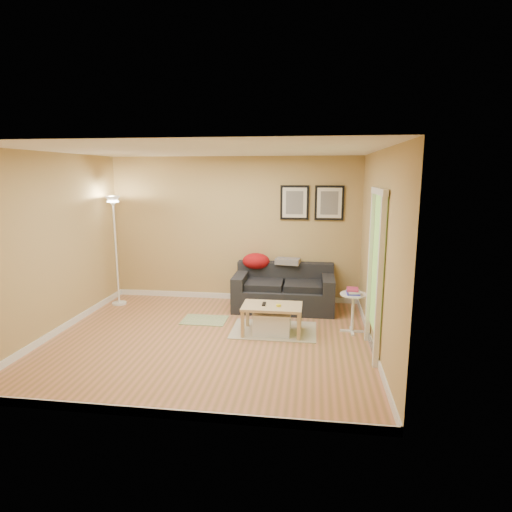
% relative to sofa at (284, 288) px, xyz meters
% --- Properties ---
extents(floor, '(4.50, 4.50, 0.00)m').
position_rel_sofa_xyz_m(floor, '(-0.94, -1.53, -0.38)').
color(floor, '#BE7751').
rests_on(floor, ground).
extents(ceiling, '(4.50, 4.50, 0.00)m').
position_rel_sofa_xyz_m(ceiling, '(-0.94, -1.53, 2.23)').
color(ceiling, white).
rests_on(ceiling, wall_back).
extents(wall_back, '(4.50, 0.00, 4.50)m').
position_rel_sofa_xyz_m(wall_back, '(-0.94, 0.47, 0.92)').
color(wall_back, tan).
rests_on(wall_back, ground).
extents(wall_front, '(4.50, 0.00, 4.50)m').
position_rel_sofa_xyz_m(wall_front, '(-0.94, -3.53, 0.92)').
color(wall_front, tan).
rests_on(wall_front, ground).
extents(wall_left, '(0.00, 4.00, 4.00)m').
position_rel_sofa_xyz_m(wall_left, '(-3.19, -1.53, 0.92)').
color(wall_left, tan).
rests_on(wall_left, ground).
extents(wall_right, '(0.00, 4.00, 4.00)m').
position_rel_sofa_xyz_m(wall_right, '(1.31, -1.53, 0.92)').
color(wall_right, tan).
rests_on(wall_right, ground).
extents(baseboard_back, '(4.50, 0.02, 0.10)m').
position_rel_sofa_xyz_m(baseboard_back, '(-0.94, 0.46, -0.33)').
color(baseboard_back, white).
rests_on(baseboard_back, ground).
extents(baseboard_front, '(4.50, 0.02, 0.10)m').
position_rel_sofa_xyz_m(baseboard_front, '(-0.94, -3.52, -0.33)').
color(baseboard_front, white).
rests_on(baseboard_front, ground).
extents(baseboard_left, '(0.02, 4.00, 0.10)m').
position_rel_sofa_xyz_m(baseboard_left, '(-3.18, -1.53, -0.33)').
color(baseboard_left, white).
rests_on(baseboard_left, ground).
extents(baseboard_right, '(0.02, 4.00, 0.10)m').
position_rel_sofa_xyz_m(baseboard_right, '(1.30, -1.53, -0.33)').
color(baseboard_right, white).
rests_on(baseboard_right, ground).
extents(sofa, '(1.70, 0.90, 0.75)m').
position_rel_sofa_xyz_m(sofa, '(0.00, 0.00, 0.00)').
color(sofa, black).
rests_on(sofa, ground).
extents(red_throw, '(0.48, 0.36, 0.28)m').
position_rel_sofa_xyz_m(red_throw, '(-0.52, 0.27, 0.40)').
color(red_throw, '#B21017').
rests_on(red_throw, sofa).
extents(plaid_throw, '(0.45, 0.32, 0.10)m').
position_rel_sofa_xyz_m(plaid_throw, '(0.04, 0.29, 0.41)').
color(plaid_throw, tan).
rests_on(plaid_throw, sofa).
extents(framed_print_left, '(0.50, 0.04, 0.60)m').
position_rel_sofa_xyz_m(framed_print_left, '(0.14, 0.45, 1.43)').
color(framed_print_left, black).
rests_on(framed_print_left, wall_back).
extents(framed_print_right, '(0.50, 0.04, 0.60)m').
position_rel_sofa_xyz_m(framed_print_right, '(0.74, 0.45, 1.43)').
color(framed_print_right, black).
rests_on(framed_print_right, wall_back).
extents(area_rug, '(1.25, 0.85, 0.01)m').
position_rel_sofa_xyz_m(area_rug, '(-0.07, -1.07, -0.37)').
color(area_rug, '#BBB094').
rests_on(area_rug, ground).
extents(green_runner, '(0.70, 0.50, 0.01)m').
position_rel_sofa_xyz_m(green_runner, '(-1.21, -0.77, -0.37)').
color(green_runner, '#668C4C').
rests_on(green_runner, ground).
extents(coffee_table, '(0.94, 0.66, 0.43)m').
position_rel_sofa_xyz_m(coffee_table, '(-0.09, -1.19, -0.16)').
color(coffee_table, tan).
rests_on(coffee_table, ground).
extents(remote_control, '(0.06, 0.16, 0.02)m').
position_rel_sofa_xyz_m(remote_control, '(-0.21, -1.18, 0.07)').
color(remote_control, black).
rests_on(remote_control, coffee_table).
extents(tape_roll, '(0.07, 0.07, 0.03)m').
position_rel_sofa_xyz_m(tape_roll, '(0.01, -1.23, 0.07)').
color(tape_roll, yellow).
rests_on(tape_roll, coffee_table).
extents(storage_bin, '(0.55, 0.40, 0.34)m').
position_rel_sofa_xyz_m(storage_bin, '(-0.08, -1.20, -0.21)').
color(storage_bin, white).
rests_on(storage_bin, ground).
extents(side_table, '(0.38, 0.38, 0.59)m').
position_rel_sofa_xyz_m(side_table, '(1.08, -0.97, -0.08)').
color(side_table, white).
rests_on(side_table, ground).
extents(book_stack, '(0.24, 0.29, 0.08)m').
position_rel_sofa_xyz_m(book_stack, '(1.07, -0.98, 0.25)').
color(book_stack, '#3B3AAF').
rests_on(book_stack, side_table).
extents(floor_lamp, '(0.25, 0.25, 1.93)m').
position_rel_sofa_xyz_m(floor_lamp, '(-2.94, -0.13, 0.54)').
color(floor_lamp, white).
rests_on(floor_lamp, ground).
extents(doorway, '(0.12, 1.01, 2.13)m').
position_rel_sofa_xyz_m(doorway, '(1.26, -1.68, 0.65)').
color(doorway, white).
rests_on(doorway, ground).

